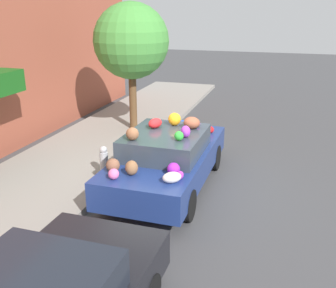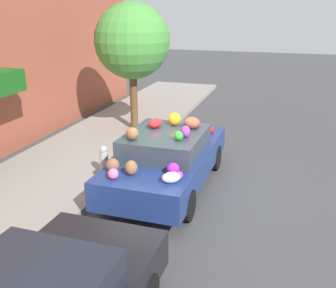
# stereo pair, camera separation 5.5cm
# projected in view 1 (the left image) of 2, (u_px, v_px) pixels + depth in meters

# --- Properties ---
(ground_plane) EXTENTS (60.00, 60.00, 0.00)m
(ground_plane) POSITION_uv_depth(u_px,v_px,m) (164.00, 186.00, 9.12)
(ground_plane) COLOR #424244
(sidewalk_curb) EXTENTS (24.00, 3.20, 0.15)m
(sidewalk_curb) POSITION_uv_depth(u_px,v_px,m) (62.00, 169.00, 9.85)
(sidewalk_curb) COLOR gray
(sidewalk_curb) RESTS_ON ground
(street_tree) EXTENTS (2.33, 2.33, 3.96)m
(street_tree) POSITION_uv_depth(u_px,v_px,m) (131.00, 41.00, 12.04)
(street_tree) COLOR brown
(street_tree) RESTS_ON sidewalk_curb
(fire_hydrant) EXTENTS (0.20, 0.20, 0.70)m
(fire_hydrant) POSITION_uv_depth(u_px,v_px,m) (104.00, 160.00, 9.28)
(fire_hydrant) COLOR #B2B2B7
(fire_hydrant) RESTS_ON sidewalk_curb
(art_car) EXTENTS (4.32, 1.87, 1.64)m
(art_car) POSITION_uv_depth(u_px,v_px,m) (167.00, 157.00, 8.81)
(art_car) COLOR navy
(art_car) RESTS_ON ground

